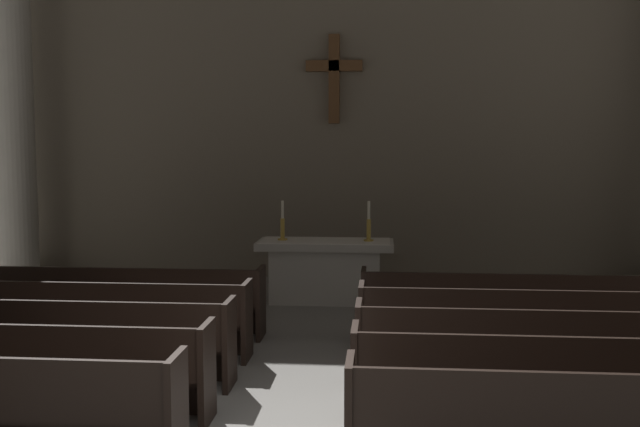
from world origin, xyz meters
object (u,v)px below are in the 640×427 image
object	(u,v)px
pew_right_row_2	(582,384)
altar	(325,269)
pew_right_row_4	(536,327)
column_left_fourth	(12,123)
pew_right_row_3	(556,352)
pew_right_row_5	(520,308)
candlestick_right	(369,228)
pew_left_row_5	(113,300)
candlestick_left	(283,227)
pew_left_row_4	(83,318)
pew_left_row_3	(46,340)

from	to	relation	value
pew_right_row_2	altar	bearing A→B (deg)	116.94
pew_right_row_4	altar	xyz separation A→B (m)	(-2.69, 3.30, 0.06)
column_left_fourth	pew_right_row_3	bearing A→B (deg)	-32.87
pew_right_row_5	pew_right_row_2	bearing A→B (deg)	-90.00
pew_right_row_4	column_left_fourth	size ratio (longest dim) A/B	0.67
pew_right_row_3	altar	bearing A→B (deg)	122.05
pew_right_row_2	candlestick_right	world-z (taller)	candlestick_right
altar	pew_left_row_5	bearing A→B (deg)	-139.42
pew_left_row_5	pew_right_row_4	distance (m)	5.48
pew_right_row_2	candlestick_left	bearing A→B (deg)	122.63
candlestick_left	candlestick_right	world-z (taller)	same
pew_left_row_4	pew_left_row_3	bearing A→B (deg)	-90.00
altar	candlestick_left	xyz separation A→B (m)	(-0.70, -0.00, 0.68)
pew_left_row_4	pew_right_row_4	distance (m)	5.38
pew_right_row_3	column_left_fourth	size ratio (longest dim) A/B	0.67
pew_left_row_4	pew_right_row_2	xyz separation A→B (m)	(5.38, -1.99, 0.00)
pew_left_row_4	column_left_fourth	size ratio (longest dim) A/B	0.67
pew_left_row_4	pew_right_row_4	world-z (taller)	same
pew_left_row_5	column_left_fourth	size ratio (longest dim) A/B	0.67
pew_left_row_5	column_left_fourth	xyz separation A→B (m)	(-3.16, 3.53, 2.47)
altar	column_left_fourth	bearing A→B (deg)	168.22
pew_right_row_3	candlestick_right	world-z (taller)	candlestick_right
pew_left_row_4	pew_right_row_5	size ratio (longest dim) A/B	1.00
pew_left_row_5	altar	distance (m)	3.54
pew_left_row_3	pew_right_row_3	distance (m)	5.38
pew_right_row_3	candlestick_right	xyz separation A→B (m)	(-1.99, 4.30, 0.74)
pew_left_row_5	pew_right_row_5	xyz separation A→B (m)	(5.38, 0.00, 0.00)
pew_right_row_2	column_left_fourth	xyz separation A→B (m)	(-8.55, 6.52, 2.47)
pew_right_row_4	altar	bearing A→B (deg)	129.18
pew_right_row_5	pew_right_row_3	bearing A→B (deg)	-90.00
pew_left_row_3	pew_right_row_5	bearing A→B (deg)	20.33
pew_right_row_2	column_left_fourth	world-z (taller)	column_left_fourth
pew_right_row_2	pew_right_row_3	size ratio (longest dim) A/B	1.00
pew_left_row_3	candlestick_left	world-z (taller)	candlestick_left
column_left_fourth	candlestick_right	xyz separation A→B (m)	(6.55, -1.22, -1.73)
pew_left_row_4	column_left_fourth	bearing A→B (deg)	124.95
pew_left_row_5	column_left_fourth	bearing A→B (deg)	131.88
candlestick_right	pew_left_row_4	bearing A→B (deg)	-135.76
pew_right_row_5	candlestick_right	size ratio (longest dim) A/B	6.33
pew_right_row_5	column_left_fourth	world-z (taller)	column_left_fourth
pew_left_row_3	pew_right_row_2	size ratio (longest dim) A/B	1.00
altar	pew_right_row_3	bearing A→B (deg)	-57.95
pew_right_row_4	candlestick_left	distance (m)	4.79
pew_right_row_2	candlestick_left	size ratio (longest dim) A/B	6.33
pew_left_row_3	column_left_fourth	distance (m)	6.83
pew_right_row_4	column_left_fourth	bearing A→B (deg)	152.10
pew_left_row_4	pew_left_row_5	xyz separation A→B (m)	(0.00, 1.00, 0.00)
column_left_fourth	pew_right_row_2	bearing A→B (deg)	-37.34
pew_left_row_5	pew_right_row_4	xyz separation A→B (m)	(5.38, -1.00, 0.00)
candlestick_right	candlestick_left	bearing A→B (deg)	180.00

